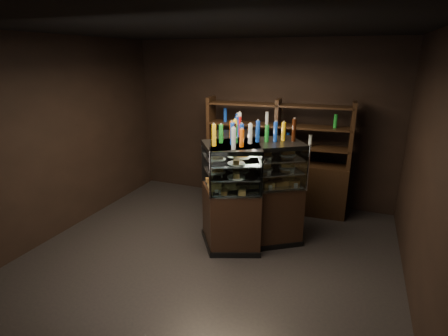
{
  "coord_description": "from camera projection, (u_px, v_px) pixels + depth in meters",
  "views": [
    {
      "loc": [
        1.74,
        -3.84,
        2.69
      ],
      "look_at": [
        0.02,
        0.58,
        1.17
      ],
      "focal_mm": 28.0,
      "sensor_mm": 36.0,
      "label": 1
    }
  ],
  "objects": [
    {
      "name": "room_shell",
      "position": [
        205.0,
        121.0,
        4.24
      ],
      "size": [
        5.02,
        5.02,
        3.01
      ],
      "color": "black",
      "rests_on": "ground"
    },
    {
      "name": "food_display",
      "position": [
        244.0,
        167.0,
        5.09
      ],
      "size": [
        1.22,
        1.28,
        0.47
      ],
      "color": "#B37740",
      "rests_on": "display_case"
    },
    {
      "name": "back_shelving",
      "position": [
        275.0,
        177.0,
        6.31
      ],
      "size": [
        2.51,
        0.57,
        2.0
      ],
      "rotation": [
        0.0,
        0.0,
        0.06
      ],
      "color": "black",
      "rests_on": "ground"
    },
    {
      "name": "ground",
      "position": [
        208.0,
        260.0,
        4.83
      ],
      "size": [
        5.0,
        5.0,
        0.0
      ],
      "primitive_type": "plane",
      "color": "black",
      "rests_on": "ground"
    },
    {
      "name": "bottles_top",
      "position": [
        244.0,
        131.0,
        4.94
      ],
      "size": [
        1.05,
        1.14,
        0.3
      ],
      "color": "#B20C0A",
      "rests_on": "display_case"
    },
    {
      "name": "display_case",
      "position": [
        243.0,
        207.0,
        5.29
      ],
      "size": [
        1.68,
        1.58,
        1.55
      ],
      "rotation": [
        0.0,
        0.0,
        -0.3
      ],
      "color": "black",
      "rests_on": "ground"
    },
    {
      "name": "potted_conifer",
      "position": [
        276.0,
        214.0,
        5.28
      ],
      "size": [
        0.34,
        0.34,
        0.72
      ],
      "rotation": [
        0.0,
        0.0,
        -0.11
      ],
      "color": "black",
      "rests_on": "ground"
    }
  ]
}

